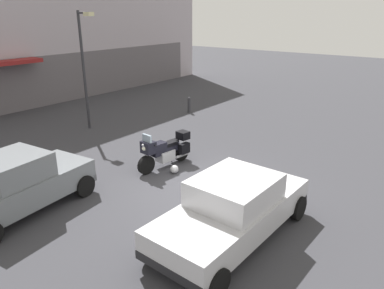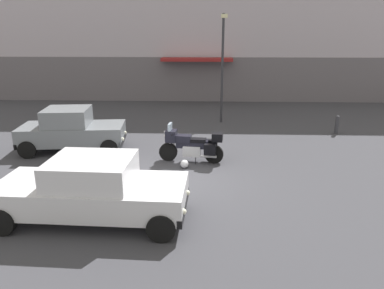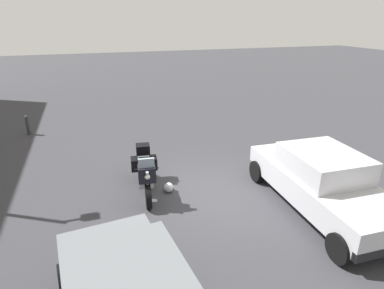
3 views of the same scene
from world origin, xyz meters
name	(u,v)px [view 2 (image 2 of 3)]	position (x,y,z in m)	size (l,w,h in m)	color
ground_plane	(171,179)	(0.00, 0.00, 0.00)	(80.00, 80.00, 0.00)	#38383D
building_facade_rear	(190,12)	(0.00, 14.11, 5.51)	(34.20, 3.40, 11.12)	#B2A8B2
motorcycle	(192,145)	(0.60, 1.58, 0.62)	(2.26, 0.86, 1.36)	black
helmet	(185,164)	(0.37, 0.99, 0.14)	(0.28, 0.28, 0.28)	silver
car_hatchback_near	(72,130)	(-4.00, 2.68, 0.81)	(3.99, 2.15, 1.64)	slate
car_sedan_far	(92,189)	(-1.64, -2.48, 0.78)	(4.63, 2.05, 1.56)	silver
streetlamp_curbside	(223,59)	(1.84, 7.23, 3.11)	(0.28, 0.94, 5.16)	#2D2D33
bollard_curbside	(337,124)	(6.88, 5.39, 0.44)	(0.16, 0.16, 0.84)	#333338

